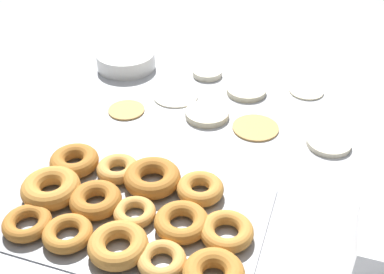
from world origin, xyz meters
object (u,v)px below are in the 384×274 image
(pancake_5, at_px, (207,114))
(pancake_2, at_px, (329,143))
(pancake_3, at_px, (256,127))
(pancake_0, at_px, (176,95))
(pancake_6, at_px, (207,73))
(donut_tray, at_px, (129,209))
(pancake_4, at_px, (306,91))
(pancake_7, at_px, (126,109))
(batter_bowl, at_px, (126,60))
(pancake_1, at_px, (246,91))

(pancake_5, bearing_deg, pancake_2, -4.78)
(pancake_5, bearing_deg, pancake_3, -6.00)
(pancake_3, bearing_deg, pancake_2, -3.88)
(pancake_2, bearing_deg, pancake_3, 176.12)
(pancake_0, height_order, pancake_6, pancake_6)
(pancake_0, xyz_separation_m, donut_tray, (0.07, -0.43, 0.01))
(pancake_3, relative_size, pancake_4, 1.22)
(pancake_4, relative_size, pancake_7, 0.99)
(pancake_4, distance_m, pancake_5, 0.29)
(pancake_6, height_order, donut_tray, donut_tray)
(pancake_2, bearing_deg, pancake_4, 109.72)
(donut_tray, bearing_deg, pancake_5, 83.97)
(pancake_2, distance_m, batter_bowl, 0.61)
(pancake_3, distance_m, pancake_5, 0.12)
(pancake_0, height_order, pancake_2, pancake_2)
(pancake_2, distance_m, pancake_3, 0.17)
(pancake_1, bearing_deg, pancake_3, -69.11)
(pancake_1, xyz_separation_m, pancake_3, (0.06, -0.15, -0.00))
(pancake_2, relative_size, batter_bowl, 0.59)
(pancake_3, distance_m, batter_bowl, 0.45)
(pancake_4, bearing_deg, pancake_3, -113.59)
(pancake_1, bearing_deg, pancake_6, 154.66)
(pancake_4, height_order, pancake_6, pancake_6)
(pancake_0, distance_m, pancake_5, 0.12)
(pancake_0, relative_size, pancake_4, 1.30)
(pancake_0, bearing_deg, batter_bowl, 150.16)
(donut_tray, bearing_deg, pancake_0, 98.65)
(pancake_1, bearing_deg, donut_tray, -101.52)
(pancake_1, xyz_separation_m, batter_bowl, (-0.36, 0.03, 0.02))
(pancake_5, bearing_deg, pancake_4, 42.31)
(pancake_3, bearing_deg, pancake_6, 130.81)
(pancake_0, xyz_separation_m, batter_bowl, (-0.19, 0.11, 0.02))
(pancake_1, distance_m, pancake_6, 0.14)
(pancake_0, distance_m, pancake_7, 0.14)
(pancake_4, distance_m, donut_tray, 0.61)
(pancake_3, xyz_separation_m, pancake_6, (-0.18, 0.21, 0.00))
(pancake_5, distance_m, donut_tray, 0.37)
(pancake_6, distance_m, pancake_7, 0.27)
(pancake_1, bearing_deg, pancake_7, -145.50)
(pancake_3, height_order, batter_bowl, batter_bowl)
(donut_tray, bearing_deg, pancake_2, 46.04)
(pancake_0, xyz_separation_m, pancake_5, (0.10, -0.06, 0.00))
(pancake_6, bearing_deg, pancake_0, -107.94)
(pancake_4, height_order, batter_bowl, batter_bowl)
(pancake_7, bearing_deg, donut_tray, -64.33)
(batter_bowl, bearing_deg, pancake_0, -29.84)
(pancake_2, distance_m, pancake_4, 0.23)
(pancake_6, distance_m, batter_bowl, 0.23)
(pancake_7, distance_m, donut_tray, 0.36)
(pancake_0, height_order, batter_bowl, batter_bowl)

